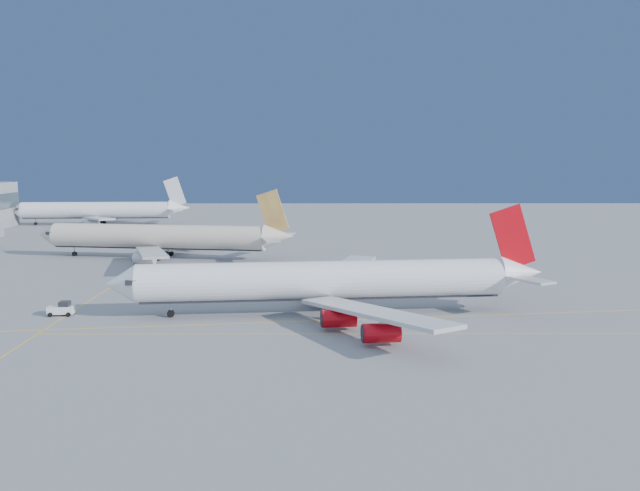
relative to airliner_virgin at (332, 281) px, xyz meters
The scene contains 6 objects.
ground 5.18m from the airliner_virgin, 109.85° to the left, with size 500.00×500.00×0.00m, color slate.
taxiway_lines 17.62m from the airliner_virgin, 153.64° to the left, with size 118.86×140.00×0.02m.
airliner_virgin is the anchor object (origin of this frame).
airliner_etihad 70.53m from the airliner_virgin, 123.08° to the left, with size 63.15×57.74×16.52m.
airliner_third 160.25m from the airliner_virgin, 119.05° to the left, with size 62.56×57.68×16.79m.
pushback_tug 41.33m from the airliner_virgin, behind, with size 3.96×2.56×2.16m.
Camera 1 is at (-1.94, -108.73, 24.21)m, focal length 40.00 mm.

